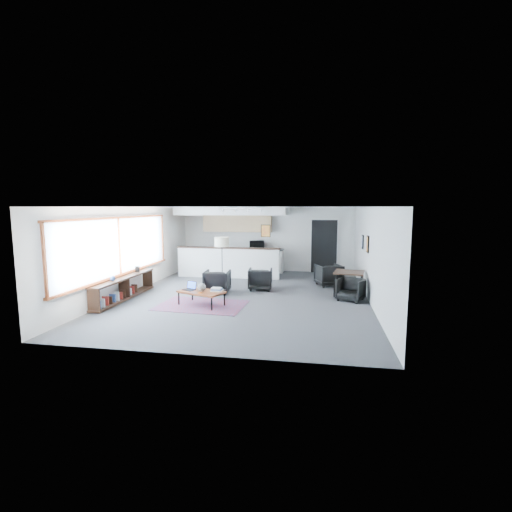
% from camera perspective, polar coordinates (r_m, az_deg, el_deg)
% --- Properties ---
extents(room, '(7.02, 9.02, 2.62)m').
position_cam_1_polar(room, '(10.77, -1.63, 0.61)').
color(room, '#4A4A4D').
rests_on(room, ground).
extents(window, '(0.10, 5.95, 1.66)m').
position_cam_1_polar(window, '(11.14, -20.33, 1.18)').
color(window, '#8CBFFF').
rests_on(window, room).
extents(console, '(0.35, 3.00, 0.80)m').
position_cam_1_polar(console, '(11.11, -19.72, -4.71)').
color(console, black).
rests_on(console, floor).
extents(kitchenette, '(4.20, 1.96, 2.60)m').
position_cam_1_polar(kitchenette, '(14.62, -3.38, 2.72)').
color(kitchenette, white).
rests_on(kitchenette, floor).
extents(doorway, '(1.10, 0.12, 2.15)m').
position_cam_1_polar(doorway, '(14.98, 10.42, 1.56)').
color(doorway, black).
rests_on(doorway, room).
extents(track_light, '(1.60, 0.07, 0.15)m').
position_cam_1_polar(track_light, '(12.97, -2.30, 7.21)').
color(track_light, silver).
rests_on(track_light, room).
extents(wall_art_lower, '(0.03, 0.38, 0.48)m').
position_cam_1_polar(wall_art_lower, '(11.02, 16.79, 1.76)').
color(wall_art_lower, black).
rests_on(wall_art_lower, room).
extents(wall_art_upper, '(0.03, 0.34, 0.44)m').
position_cam_1_polar(wall_art_upper, '(12.31, 16.05, 2.12)').
color(wall_art_upper, black).
rests_on(wall_art_upper, room).
extents(kilim_rug, '(2.36, 1.68, 0.01)m').
position_cam_1_polar(kilim_rug, '(10.04, -8.36, -7.49)').
color(kilim_rug, '#61334D').
rests_on(kilim_rug, floor).
extents(coffee_table, '(1.34, 1.03, 0.39)m').
position_cam_1_polar(coffee_table, '(9.96, -8.40, -5.52)').
color(coffee_table, brown).
rests_on(coffee_table, floor).
extents(laptop, '(0.39, 0.36, 0.22)m').
position_cam_1_polar(laptop, '(10.14, -10.06, -4.77)').
color(laptop, black).
rests_on(laptop, coffee_table).
extents(ceramic_pot, '(0.22, 0.22, 0.22)m').
position_cam_1_polar(ceramic_pot, '(9.87, -8.35, -4.80)').
color(ceramic_pot, gray).
rests_on(ceramic_pot, coffee_table).
extents(book_stack, '(0.31, 0.25, 0.09)m').
position_cam_1_polar(book_stack, '(9.89, -6.05, -5.15)').
color(book_stack, silver).
rests_on(book_stack, coffee_table).
extents(coaster, '(0.10, 0.10, 0.01)m').
position_cam_1_polar(coaster, '(9.73, -8.64, -5.64)').
color(coaster, '#E5590C').
rests_on(coaster, coffee_table).
extents(armchair_left, '(0.79, 0.75, 0.76)m').
position_cam_1_polar(armchair_left, '(11.35, -5.99, -3.77)').
color(armchair_left, black).
rests_on(armchair_left, floor).
extents(armchair_right, '(0.78, 0.74, 0.75)m').
position_cam_1_polar(armchair_right, '(11.73, 0.66, -3.40)').
color(armchair_right, black).
rests_on(armchair_right, floor).
extents(floor_lamp, '(0.62, 0.62, 1.63)m').
position_cam_1_polar(floor_lamp, '(12.06, -5.27, 1.90)').
color(floor_lamp, black).
rests_on(floor_lamp, floor).
extents(dining_table, '(0.97, 0.97, 0.71)m').
position_cam_1_polar(dining_table, '(11.28, 14.13, -2.65)').
color(dining_table, black).
rests_on(dining_table, floor).
extents(dining_chair_near, '(0.73, 0.71, 0.59)m').
position_cam_1_polar(dining_chair_near, '(10.70, 14.34, -5.14)').
color(dining_chair_near, black).
rests_on(dining_chair_near, floor).
extents(dining_chair_far, '(0.84, 0.81, 0.68)m').
position_cam_1_polar(dining_chair_far, '(12.55, 11.10, -2.99)').
color(dining_chair_far, black).
rests_on(dining_chair_far, floor).
extents(microwave, '(0.63, 0.41, 0.39)m').
position_cam_1_polar(microwave, '(14.91, 0.13, 1.86)').
color(microwave, black).
rests_on(microwave, kitchenette).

